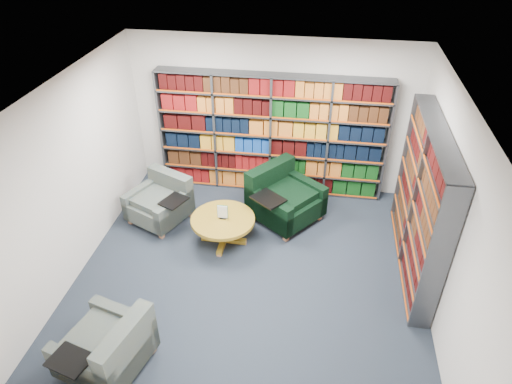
# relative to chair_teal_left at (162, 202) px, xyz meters

# --- Properties ---
(room_shell) EXTENTS (5.02, 5.02, 2.82)m
(room_shell) POSITION_rel_chair_teal_left_xyz_m (1.70, -1.13, 1.08)
(room_shell) COLOR black
(room_shell) RESTS_ON ground
(bookshelf_back) EXTENTS (4.00, 0.28, 2.20)m
(bookshelf_back) POSITION_rel_chair_teal_left_xyz_m (1.70, 1.21, 0.78)
(bookshelf_back) COLOR #47494F
(bookshelf_back) RESTS_ON ground
(bookshelf_right) EXTENTS (0.28, 2.50, 2.20)m
(bookshelf_right) POSITION_rel_chair_teal_left_xyz_m (4.04, -0.53, 0.78)
(bookshelf_right) COLOR #47494F
(bookshelf_right) RESTS_ON ground
(chair_teal_left) EXTENTS (1.16, 1.14, 0.78)m
(chair_teal_left) POSITION_rel_chair_teal_left_xyz_m (0.00, 0.00, 0.00)
(chair_teal_left) COLOR #041A3C
(chair_teal_left) RESTS_ON ground
(chair_green_right) EXTENTS (1.40, 1.41, 0.91)m
(chair_green_right) POSITION_rel_chair_teal_left_xyz_m (2.00, 0.34, 0.05)
(chair_green_right) COLOR black
(chair_green_right) RESTS_ON ground
(chair_teal_front) EXTENTS (1.09, 1.16, 0.81)m
(chair_teal_front) POSITION_rel_chair_teal_left_xyz_m (0.37, -2.95, 0.01)
(chair_teal_front) COLOR #041A3C
(chair_teal_front) RESTS_ON ground
(coffee_table) EXTENTS (1.00, 1.00, 0.71)m
(coffee_table) POSITION_rel_chair_teal_left_xyz_m (1.17, -0.49, 0.06)
(coffee_table) COLOR olive
(coffee_table) RESTS_ON ground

